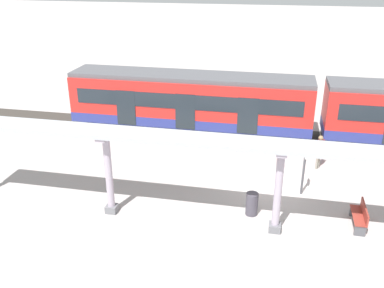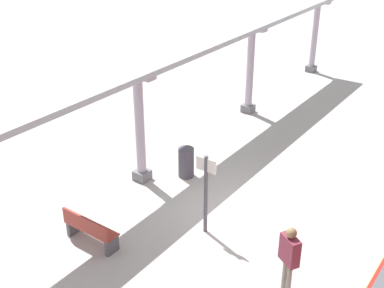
{
  "view_description": "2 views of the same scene",
  "coord_description": "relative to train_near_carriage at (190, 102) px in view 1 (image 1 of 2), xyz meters",
  "views": [
    {
      "loc": [
        17.02,
        -0.21,
        9.24
      ],
      "look_at": [
        0.25,
        -3.68,
        1.81
      ],
      "focal_mm": 39.29,
      "sensor_mm": 36.0,
      "label": 1
    },
    {
      "loc": [
        -5.36,
        10.08,
        7.86
      ],
      "look_at": [
        2.41,
        -0.85,
        1.12
      ],
      "focal_mm": 47.31,
      "sensor_mm": 36.0,
      "label": 2
    }
  ],
  "objects": [
    {
      "name": "trash_bin",
      "position": [
        8.17,
        4.22,
        -1.36
      ],
      "size": [
        0.48,
        0.48,
        0.94
      ],
      "primitive_type": "cylinder",
      "color": "#433F4A",
      "rests_on": "ground"
    },
    {
      "name": "tactile_edge_strip",
      "position": [
        1.82,
        5.0,
        -1.83
      ],
      "size": [
        0.46,
        32.23,
        0.01
      ],
      "primitive_type": "cube",
      "color": "gold",
      "rests_on": "ground"
    },
    {
      "name": "passenger_waiting_near_edge",
      "position": [
        3.44,
        7.06,
        -0.76
      ],
      "size": [
        0.54,
        0.45,
        1.72
      ],
      "color": "gray",
      "rests_on": "ground"
    },
    {
      "name": "platform_info_sign",
      "position": [
        6.12,
        6.21,
        -0.5
      ],
      "size": [
        0.56,
        0.1,
        2.2
      ],
      "color": "#4C4C51",
      "rests_on": "ground"
    },
    {
      "name": "ground_plane",
      "position": [
        5.59,
        5.0,
        -1.83
      ],
      "size": [
        176.0,
        176.0,
        0.0
      ],
      "primitive_type": "plane",
      "color": "#A8A19E"
    },
    {
      "name": "train_near_carriage",
      "position": [
        0.0,
        0.0,
        0.0
      ],
      "size": [
        2.65,
        13.72,
        3.48
      ],
      "color": "red",
      "rests_on": "ground"
    },
    {
      "name": "bench_mid_platform",
      "position": [
        8.14,
        8.3,
        -1.39
      ],
      "size": [
        1.5,
        0.45,
        0.86
      ],
      "color": "maroon",
      "rests_on": "ground"
    },
    {
      "name": "canopy_pillar_third",
      "position": [
        9.14,
        5.16,
        -0.11
      ],
      "size": [
        1.1,
        0.44,
        3.38
      ],
      "color": "slate",
      "rests_on": "ground"
    },
    {
      "name": "trackbed",
      "position": [
        -0.01,
        5.0,
        -1.83
      ],
      "size": [
        3.2,
        44.23,
        0.01
      ],
      "primitive_type": "cube",
      "color": "#38332D",
      "rests_on": "ground"
    },
    {
      "name": "canopy_pillar_second",
      "position": [
        9.14,
        -1.28,
        -0.11
      ],
      "size": [
        1.1,
        0.44,
        3.38
      ],
      "color": "slate",
      "rests_on": "ground"
    },
    {
      "name": "canopy_beam",
      "position": [
        9.14,
        5.12,
        1.63
      ],
      "size": [
        1.2,
        25.9,
        0.16
      ],
      "primitive_type": "cube",
      "color": "#A8AAB2",
      "rests_on": "canopy_pillar_nearest"
    }
  ]
}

